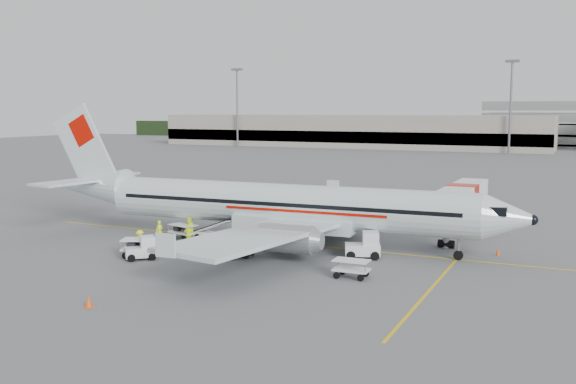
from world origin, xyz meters
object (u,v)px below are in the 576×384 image
Objects in this scene: aircraft at (285,176)px; belt_loader at (215,226)px; jet_bridge at (462,210)px; tug_aft at (141,248)px; tug_mid at (226,244)px; tug_fore at (363,245)px.

aircraft is 8.29× the size of belt_loader.
tug_aft is (-18.81, -18.75, -1.30)m from jet_bridge.
belt_loader is at bearing 33.35° from tug_aft.
jet_bridge is 3.43× the size of belt_loader.
tug_mid is 1.15× the size of tug_aft.
jet_bridge reaches higher than belt_loader.
tug_aft is at bearing -174.40° from tug_fore.
belt_loader is at bearing -169.08° from aircraft.
tug_fore is (-4.81, -11.76, -1.17)m from jet_bridge.
tug_mid is (3.37, -4.00, -0.34)m from belt_loader.
aircraft reaches higher than jet_bridge.
belt_loader reaches higher than tug_fore.
aircraft is at bearing 145.73° from tug_fore.
jet_bridge is 6.57× the size of tug_fore.
aircraft reaches higher than belt_loader.
jet_bridge is 12.76m from tug_fore.
tug_mid reaches higher than tug_aft.
belt_loader is (-17.17, -11.45, -0.84)m from jet_bridge.
belt_loader is 2.24× the size of tug_aft.
jet_bridge is 7.67× the size of tug_aft.
aircraft is at bearing 27.89° from belt_loader.
tug_fore reaches higher than tug_aft.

